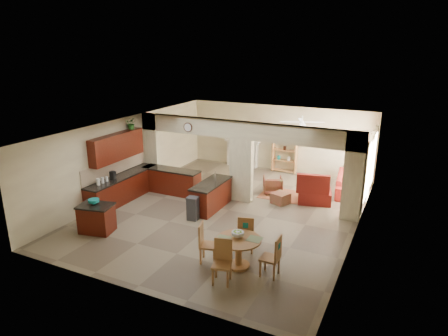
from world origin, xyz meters
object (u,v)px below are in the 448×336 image
at_px(sofa, 350,183).
at_px(kitchen_island, 97,218).
at_px(dining_table, 239,248).
at_px(armchair, 273,185).

bearing_deg(sofa, kitchen_island, 130.59).
relative_size(kitchen_island, dining_table, 0.98).
height_order(dining_table, armchair, dining_table).
distance_m(kitchen_island, sofa, 8.97).
xyz_separation_m(dining_table, sofa, (1.60, 6.55, -0.16)).
bearing_deg(armchair, sofa, -177.31).
bearing_deg(kitchen_island, armchair, 43.50).
height_order(sofa, armchair, sofa).
height_order(kitchen_island, armchair, kitchen_island).
relative_size(sofa, armchair, 3.43).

